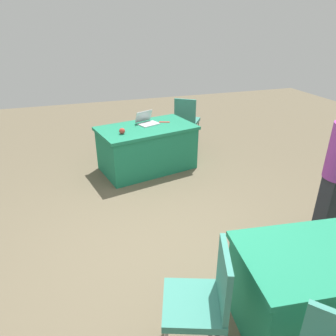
{
  "coord_description": "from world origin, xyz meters",
  "views": [
    {
      "loc": [
        0.77,
        2.63,
        2.36
      ],
      "look_at": [
        -0.16,
        -0.26,
        0.9
      ],
      "focal_mm": 33.63,
      "sensor_mm": 36.0,
      "label": 1
    }
  ],
  "objects": [
    {
      "name": "table_mid_left",
      "position": [
        -1.11,
        1.23,
        0.38
      ],
      "size": [
        1.72,
        0.98,
        0.75
      ],
      "rotation": [
        0.0,
        0.0,
        -0.12
      ],
      "color": "#1E7A56",
      "rests_on": "ground"
    },
    {
      "name": "yarn_ball",
      "position": [
        0.04,
        -1.94,
        0.79
      ],
      "size": [
        0.09,
        0.09,
        0.09
      ],
      "primitive_type": "sphere",
      "color": "#B2382D",
      "rests_on": "table_foreground"
    },
    {
      "name": "chair_aisle",
      "position": [
        0.03,
        1.17,
        0.56
      ],
      "size": [
        0.56,
        0.56,
        0.97
      ],
      "rotation": [
        0.0,
        0.0,
        4.36
      ],
      "color": "#9E9993",
      "rests_on": "ground"
    },
    {
      "name": "ground_plane",
      "position": [
        0.0,
        0.0,
        0.0
      ],
      "size": [
        14.4,
        14.4,
        0.0
      ],
      "primitive_type": "plane",
      "color": "brown"
    },
    {
      "name": "scissors_red",
      "position": [
        -0.75,
        -2.31,
        0.75
      ],
      "size": [
        0.18,
        0.1,
        0.01
      ],
      "primitive_type": "cube",
      "rotation": [
        0.0,
        0.0,
        2.79
      ],
      "color": "red",
      "rests_on": "table_foreground"
    },
    {
      "name": "laptop_silver",
      "position": [
        -0.46,
        -2.31,
        0.79
      ],
      "size": [
        0.4,
        0.39,
        0.21
      ],
      "rotation": [
        0.0,
        0.0,
        0.38
      ],
      "color": "silver",
      "rests_on": "table_foreground"
    },
    {
      "name": "chair_tucked_left",
      "position": [
        -1.41,
        -2.96,
        0.57
      ],
      "size": [
        0.61,
        0.61,
        0.98
      ],
      "rotation": [
        0.0,
        0.0,
        2.53
      ],
      "color": "#9E9993",
      "rests_on": "ground"
    },
    {
      "name": "table_foreground",
      "position": [
        -0.4,
        -2.16,
        0.38
      ],
      "size": [
        1.7,
        1.19,
        0.75
      ],
      "rotation": [
        0.0,
        0.0,
        0.21
      ],
      "color": "#1E7A56",
      "rests_on": "ground"
    }
  ]
}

